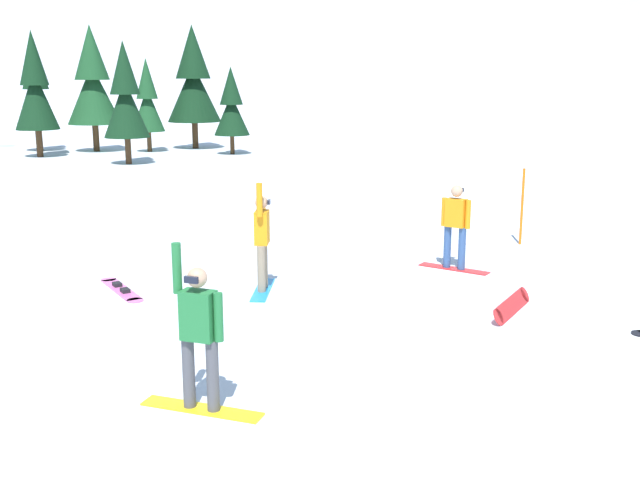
{
  "coord_description": "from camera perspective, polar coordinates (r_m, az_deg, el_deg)",
  "views": [
    {
      "loc": [
        -2.78,
        -9.87,
        3.97
      ],
      "look_at": [
        -1.58,
        3.43,
        1.0
      ],
      "focal_mm": 42.71,
      "sensor_mm": 36.0,
      "label": 1
    }
  ],
  "objects": [
    {
      "name": "pine_tree_broad",
      "position": [
        37.49,
        -6.66,
        9.89
      ],
      "size": [
        1.73,
        1.73,
        4.2
      ],
      "color": "#472D19",
      "rests_on": "ground_plane"
    },
    {
      "name": "pine_tree_slender",
      "position": [
        39.34,
        -12.81,
        10.12
      ],
      "size": [
        1.63,
        1.63,
        4.62
      ],
      "color": "#472D19",
      "rests_on": "ground_plane"
    },
    {
      "name": "pine_tree_tall",
      "position": [
        40.64,
        -9.47,
        11.63
      ],
      "size": [
        2.77,
        2.77,
        6.3
      ],
      "color": "#472D19",
      "rests_on": "ground_plane"
    },
    {
      "name": "pine_tree_short",
      "position": [
        38.33,
        -20.58,
        10.59
      ],
      "size": [
        2.01,
        2.01,
        5.85
      ],
      "color": "#472D19",
      "rests_on": "ground_plane"
    },
    {
      "name": "trail_marker_pole",
      "position": [
        18.27,
        14.9,
        2.42
      ],
      "size": [
        0.06,
        0.06,
        1.79
      ],
      "primitive_type": "cylinder",
      "color": "orange",
      "rests_on": "ground_plane"
    },
    {
      "name": "snowboarder_midground",
      "position": [
        13.91,
        -4.36,
        0.06
      ],
      "size": [
        0.5,
        1.54,
        2.05
      ],
      "color": "#1E8CD8",
      "rests_on": "ground_plane"
    },
    {
      "name": "snowboarder_background",
      "position": [
        15.63,
        10.12,
        1.11
      ],
      "size": [
        1.32,
        1.15,
        1.74
      ],
      "color": "red",
      "rests_on": "ground_plane"
    },
    {
      "name": "snowboarder_foreground",
      "position": [
        9.09,
        -9.05,
        -6.94
      ],
      "size": [
        1.52,
        0.9,
        2.04
      ],
      "color": "yellow",
      "rests_on": "ground_plane"
    },
    {
      "name": "pine_tree_young",
      "position": [
        41.4,
        -20.51,
        10.36
      ],
      "size": [
        1.96,
        1.96,
        5.41
      ],
      "color": "#472D19",
      "rests_on": "ground_plane"
    },
    {
      "name": "loose_snowboard_far_spare",
      "position": [
        13.21,
        14.16,
        -4.74
      ],
      "size": [
        1.15,
        1.51,
        0.26
      ],
      "color": "red",
      "rests_on": "ground_plane"
    },
    {
      "name": "loose_snowboard_near_right",
      "position": [
        14.59,
        -14.67,
        -3.59
      ],
      "size": [
        1.11,
        1.82,
        0.09
      ],
      "color": "pink",
      "rests_on": "ground_plane"
    },
    {
      "name": "pine_tree_leaning",
      "position": [
        34.22,
        -14.38,
        10.32
      ],
      "size": [
        1.96,
        1.96,
        5.26
      ],
      "color": "#472D19",
      "rests_on": "ground_plane"
    },
    {
      "name": "ground_plane",
      "position": [
        11.0,
        9.98,
        -8.83
      ],
      "size": [
        800.0,
        800.0,
        0.0
      ],
      "primitive_type": "plane",
      "color": "silver"
    },
    {
      "name": "pine_tree_twin",
      "position": [
        40.19,
        -16.68,
        11.22
      ],
      "size": [
        2.63,
        2.63,
        6.23
      ],
      "color": "#472D19",
      "rests_on": "ground_plane"
    }
  ]
}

